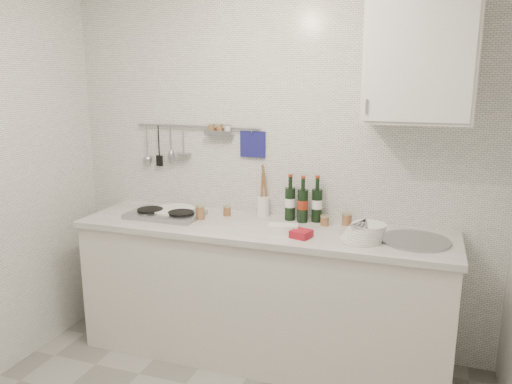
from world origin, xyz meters
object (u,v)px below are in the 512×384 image
at_px(plate_stack_sink, 365,233).
at_px(utensil_crock, 263,204).
at_px(wall_cabinet, 420,61).
at_px(plate_stack_hob, 172,211).
at_px(wine_bottles, 303,199).

height_order(plate_stack_sink, utensil_crock, utensil_crock).
distance_m(plate_stack_sink, utensil_crock, 0.80).
relative_size(wall_cabinet, plate_stack_hob, 2.18).
xyz_separation_m(wall_cabinet, wine_bottles, (-0.68, 0.08, -0.87)).
distance_m(wall_cabinet, plate_stack_hob, 1.88).
height_order(plate_stack_hob, wine_bottles, wine_bottles).
relative_size(wall_cabinet, utensil_crock, 1.93).
relative_size(wine_bottles, utensil_crock, 0.85).
distance_m(plate_stack_hob, wine_bottles, 0.93).
distance_m(wall_cabinet, plate_stack_sink, 1.03).
xyz_separation_m(plate_stack_hob, wine_bottles, (0.91, 0.14, 0.13)).
relative_size(wall_cabinet, plate_stack_sink, 2.65).
bearing_deg(plate_stack_sink, plate_stack_hob, 173.90).
height_order(wall_cabinet, plate_stack_sink, wall_cabinet).
xyz_separation_m(wine_bottles, utensil_crock, (-0.29, 0.04, -0.07)).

